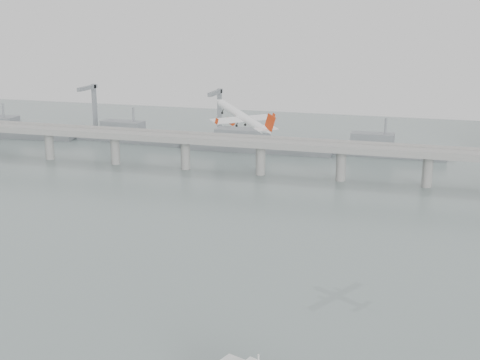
% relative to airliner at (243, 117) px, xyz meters
% --- Properties ---
extents(ground, '(900.00, 900.00, 0.00)m').
position_rel_airliner_xyz_m(ground, '(1.15, -62.94, -59.31)').
color(ground, slate).
rests_on(ground, ground).
extents(bridge, '(800.00, 22.00, 23.90)m').
position_rel_airliner_xyz_m(bridge, '(-0.00, 137.06, -41.66)').
color(bridge, gray).
rests_on(bridge, ground).
extents(distant_fleet, '(453.00, 60.90, 40.00)m').
position_rel_airliner_xyz_m(distant_fleet, '(-154.21, 202.14, -53.08)').
color(distant_fleet, slate).
rests_on(distant_fleet, ground).
extents(airliner, '(30.57, 29.30, 12.81)m').
position_rel_airliner_xyz_m(airliner, '(0.00, 0.00, 0.00)').
color(airliner, white).
rests_on(airliner, ground).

